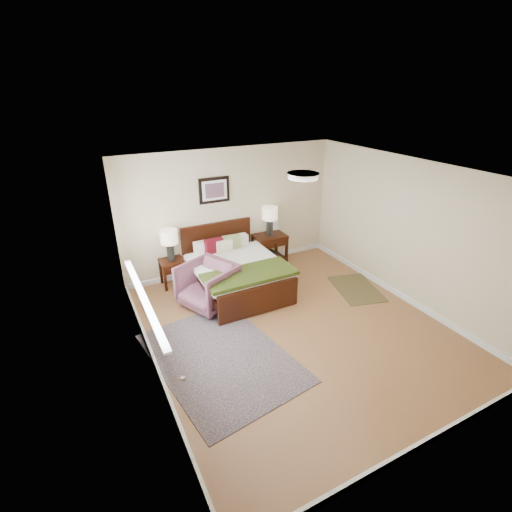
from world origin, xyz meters
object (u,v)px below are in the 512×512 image
(lamp_left, at_px, (169,240))
(lamp_right, at_px, (270,216))
(armchair, at_px, (208,285))
(rug_persian, at_px, (221,357))
(nightstand_right, at_px, (270,246))
(bed, at_px, (235,267))
(nightstand_left, at_px, (172,266))

(lamp_left, xyz_separation_m, lamp_right, (2.14, 0.00, 0.13))
(armchair, bearing_deg, lamp_right, 94.36)
(lamp_left, bearing_deg, rug_persian, -89.76)
(lamp_right, bearing_deg, nightstand_right, -90.00)
(bed, relative_size, nightstand_left, 3.65)
(armchair, bearing_deg, bed, 88.30)
(nightstand_right, xyz_separation_m, lamp_left, (-2.14, 0.01, 0.55))
(nightstand_left, height_order, lamp_right, lamp_right)
(nightstand_left, bearing_deg, bed, -34.78)
(nightstand_left, height_order, lamp_left, lamp_left)
(lamp_left, height_order, lamp_right, lamp_right)
(nightstand_left, height_order, nightstand_right, nightstand_right)
(nightstand_left, bearing_deg, nightstand_right, 0.12)
(nightstand_right, relative_size, lamp_left, 1.09)
(bed, bearing_deg, lamp_right, 32.63)
(bed, relative_size, lamp_right, 3.17)
(bed, distance_m, lamp_right, 1.47)
(lamp_left, bearing_deg, lamp_right, 0.00)
(lamp_left, distance_m, lamp_right, 2.14)
(bed, bearing_deg, nightstand_right, 32.09)
(lamp_right, bearing_deg, lamp_left, 180.00)
(armchair, distance_m, rug_persian, 1.49)
(nightstand_right, distance_m, lamp_right, 0.68)
(nightstand_right, distance_m, rug_persian, 3.22)
(armchair, relative_size, rug_persian, 0.36)
(lamp_right, relative_size, rug_persian, 0.26)
(bed, bearing_deg, armchair, -156.68)
(nightstand_left, bearing_deg, rug_persian, -89.75)
(lamp_left, distance_m, rug_persian, 2.59)
(rug_persian, bearing_deg, nightstand_left, 82.05)
(lamp_right, distance_m, armchair, 2.16)
(nightstand_right, height_order, armchair, armchair)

